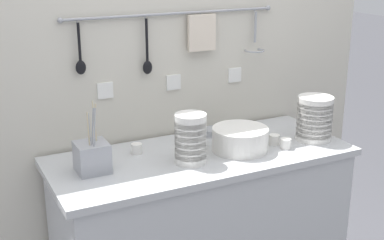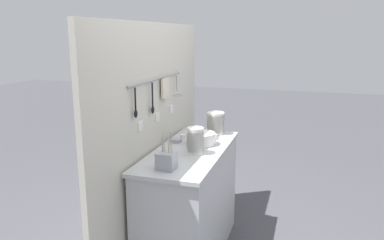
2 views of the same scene
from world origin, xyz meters
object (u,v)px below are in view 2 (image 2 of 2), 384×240
Objects in this scene: cup_edge_far at (165,155)px; cup_by_caddy at (207,136)px; bowl_stack_nested_right at (216,123)px; steel_mixing_bowl at (176,140)px; plate_stack at (201,138)px; cup_centre at (215,137)px; cup_back_right at (182,137)px; cup_mid_row at (195,135)px; bowl_stack_short_front at (195,141)px; cutlery_caddy at (166,160)px.

cup_by_caddy is (0.59, -0.17, 0.00)m from cup_edge_far.
steel_mixing_bowl is at bearing 145.56° from bowl_stack_nested_right.
plate_stack reaches higher than cup_centre.
cup_mid_row is at bearing -47.49° from cup_back_right.
bowl_stack_nested_right is 4.28× the size of cup_by_caddy.
plate_stack is 5.13× the size of cup_mid_row.
bowl_stack_short_front is 0.44m from cup_by_caddy.
steel_mixing_bowl is 0.36× the size of cutlery_caddy.
bowl_stack_short_front is 2.08× the size of steel_mixing_bowl.
cup_centre is (-0.18, -0.04, -0.08)m from bowl_stack_nested_right.
bowl_stack_nested_right is 0.38m from plate_stack.
cup_edge_far is 0.51m from cup_back_right.
bowl_stack_short_front is at bearing -13.00° from cutlery_caddy.
cutlery_caddy is at bearing -155.83° from cup_edge_far.
cup_back_right reaches higher than steel_mixing_bowl.
steel_mixing_bowl is 0.29m from cup_by_caddy.
bowl_stack_nested_right reaches higher than steel_mixing_bowl.
plate_stack is 0.21m from cup_mid_row.
bowl_stack_short_front is 0.26m from plate_stack.
cup_edge_far reaches higher than steel_mixing_bowl.
cup_mid_row reaches higher than steel_mixing_bowl.
cup_back_right is 0.22m from cup_by_caddy.
cup_back_right and cup_by_caddy have the same top height.
cup_edge_far and cup_back_right have the same top height.
bowl_stack_short_front is 4.36× the size of cup_mid_row.
steel_mixing_bowl is 2.10× the size of cup_centre.
cup_edge_far is (-0.41, -0.06, 0.01)m from steel_mixing_bowl.
plate_stack is 0.22m from cup_back_right.
cup_mid_row is at bearing -5.77° from cup_edge_far.
cup_back_right is at bearing 65.34° from plate_stack.
steel_mixing_bowl is (-0.01, 0.22, -0.04)m from plate_stack.
cup_mid_row is (0.18, 0.10, -0.03)m from plate_stack.
bowl_stack_nested_right is 0.73× the size of cutlery_caddy.
cutlery_caddy is 5.82× the size of cup_by_caddy.
cup_edge_far is at bearing 174.23° from cup_mid_row.
cup_by_caddy is at bearing 2.47° from bowl_stack_short_front.
cup_mid_row is (-0.20, 0.14, -0.08)m from bowl_stack_nested_right.
cup_mid_row is at bearing 94.45° from cup_centre.
steel_mixing_bowl is 0.10m from cup_back_right.
cup_edge_far is at bearing 130.87° from bowl_stack_short_front.
cup_centre is 1.00× the size of cup_by_caddy.
cup_centre reaches higher than steel_mixing_bowl.
plate_stack is at bearing 174.40° from bowl_stack_nested_right.
steel_mixing_bowl is 0.22m from cup_mid_row.
steel_mixing_bowl is 2.10× the size of cup_back_right.
bowl_stack_short_front is at bearing -177.53° from cup_by_caddy.
bowl_stack_short_front reaches higher than cup_mid_row.
steel_mixing_bowl is 2.10× the size of cup_by_caddy.
plate_stack is 0.18m from cup_by_caddy.
plate_stack is at bearing -88.51° from steel_mixing_bowl.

